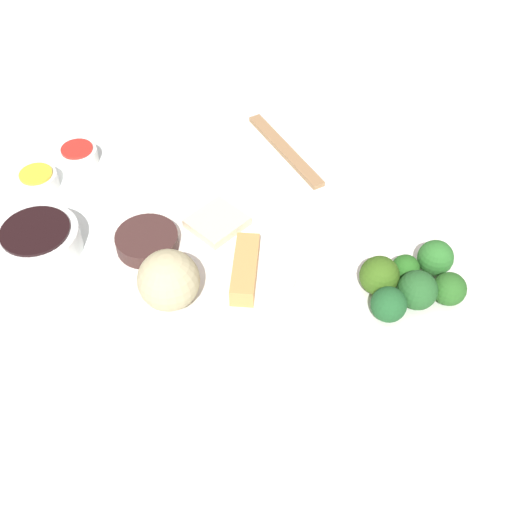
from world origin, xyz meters
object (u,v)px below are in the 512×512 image
main_plate (196,265)px  sauce_ramekin_hot_mustard (38,181)px  soy_sauce_bowl (39,241)px  broccoli_plate (401,292)px  chopsticks_pair (285,150)px  sauce_ramekin_sweet_and_sour (79,156)px

main_plate → sauce_ramekin_hot_mustard: bearing=-82.6°
soy_sauce_bowl → sauce_ramekin_hot_mustard: soy_sauce_bowl is taller
sauce_ramekin_hot_mustard → broccoli_plate: bearing=108.7°
soy_sauce_bowl → chopsticks_pair: size_ratio=0.56×
sauce_ramekin_hot_mustard → chopsticks_pair: (-0.31, 0.23, -0.01)m
main_plate → sauce_ramekin_hot_mustard: size_ratio=4.58×
broccoli_plate → sauce_ramekin_sweet_and_sour: bearing=-79.2°
broccoli_plate → chopsticks_pair: 0.33m
sauce_ramekin_sweet_and_sour → main_plate: bearing=82.5°
sauce_ramekin_sweet_and_sour → broccoli_plate: bearing=100.8°
main_plate → sauce_ramekin_sweet_and_sour: 0.30m
main_plate → sauce_ramekin_sweet_and_sour: bearing=-97.5°
broccoli_plate → sauce_ramekin_sweet_and_sour: 0.54m
soy_sauce_bowl → sauce_ramekin_sweet_and_sour: 0.19m
sauce_ramekin_sweet_and_sour → chopsticks_pair: (-0.23, 0.23, -0.01)m
main_plate → chopsticks_pair: (-0.27, -0.07, -0.00)m
broccoli_plate → sauce_ramekin_hot_mustard: (0.18, -0.53, 0.00)m
sauce_ramekin_hot_mustard → chopsticks_pair: sauce_ramekin_hot_mustard is taller
sauce_ramekin_sweet_and_sour → sauce_ramekin_hot_mustard: same height
chopsticks_pair → broccoli_plate: bearing=66.3°
main_plate → soy_sauce_bowl: size_ratio=2.40×
broccoli_plate → chopsticks_pair: size_ratio=1.15×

